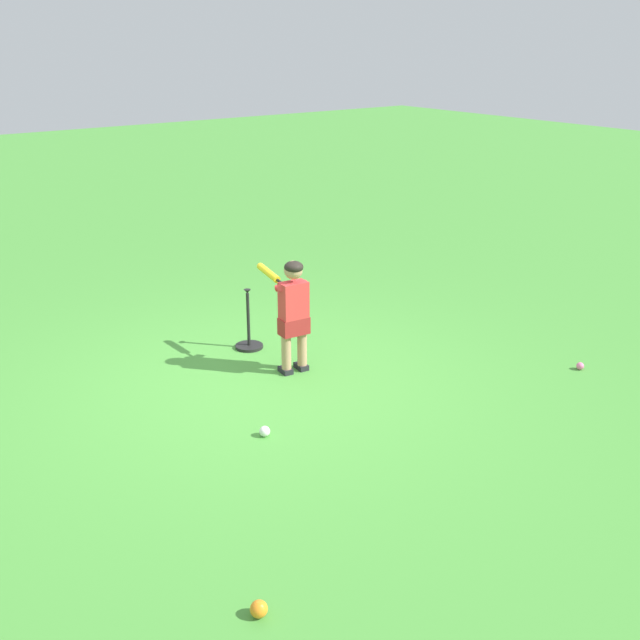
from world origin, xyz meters
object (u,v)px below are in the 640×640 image
object	(u,v)px
play_ball_near_batter	(259,609)
play_ball_center_lawn	(265,431)
child_batter	(292,305)
batting_tee	(249,338)
play_ball_behind_batter	(580,366)

from	to	relation	value
play_ball_near_batter	play_ball_center_lawn	xyz separation A→B (m)	(-1.68, 1.13, -0.01)
child_batter	batting_tee	bearing A→B (deg)	-177.38
play_ball_center_lawn	play_ball_behind_batter	bearing A→B (deg)	77.16
play_ball_near_batter	batting_tee	world-z (taller)	batting_tee
child_batter	play_ball_near_batter	size ratio (longest dim) A/B	10.85
play_ball_center_lawn	play_ball_behind_batter	xyz separation A→B (m)	(0.70, 3.09, -0.01)
child_batter	play_ball_center_lawn	size ratio (longest dim) A/B	12.55
play_ball_near_batter	play_ball_behind_batter	distance (m)	4.33
play_ball_near_batter	batting_tee	bearing A→B (deg)	148.88
play_ball_behind_batter	batting_tee	distance (m)	3.22
play_ball_near_batter	play_ball_center_lawn	size ratio (longest dim) A/B	1.16
child_batter	play_ball_center_lawn	distance (m)	1.42
child_batter	batting_tee	world-z (taller)	child_batter
play_ball_center_lawn	play_ball_behind_batter	size ratio (longest dim) A/B	1.18
play_ball_near_batter	batting_tee	xyz separation A→B (m)	(-3.31, 2.00, 0.05)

